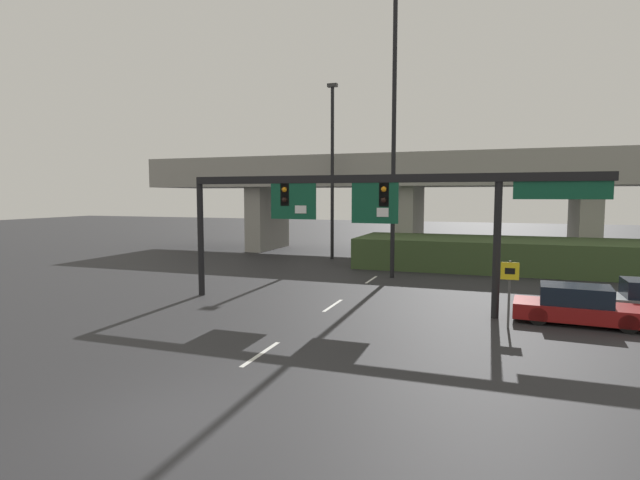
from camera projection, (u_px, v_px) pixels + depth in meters
name	position (u px, v px, depth m)	size (l,w,h in m)	color
ground_plane	(167.00, 417.00, 10.36)	(160.00, 160.00, 0.00)	#262628
lane_markings	(355.00, 291.00, 23.99)	(0.14, 22.69, 0.01)	silver
signal_gantry	(364.00, 200.00, 20.03)	(16.72, 0.44, 5.41)	black
speed_limit_sign	(509.00, 284.00, 17.17)	(0.60, 0.11, 2.35)	#4C4C4C
highway_light_pole_near	(332.00, 167.00, 35.43)	(0.70, 0.36, 12.39)	black
highway_light_pole_far	(394.00, 117.00, 27.07)	(0.70, 0.36, 16.86)	black
overpass_bridge	(410.00, 186.00, 38.24)	(42.66, 7.32, 7.60)	gray
grass_embankment	(507.00, 254.00, 30.83)	(18.32, 6.07, 1.89)	#384C28
parked_sedan_near_right	(579.00, 306.00, 17.83)	(4.57, 2.05, 1.37)	maroon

